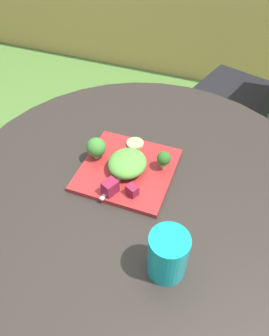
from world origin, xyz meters
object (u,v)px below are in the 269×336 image
at_px(patio_chair, 260,87).
at_px(salad_plate, 127,170).
at_px(fork, 121,177).
at_px(drinking_glass, 168,256).

distance_m(patio_chair, salad_plate, 1.01).
bearing_deg(patio_chair, salad_plate, -109.59).
distance_m(patio_chair, fork, 1.05).
xyz_separation_m(patio_chair, drinking_glass, (-0.14, -1.18, 0.26)).
bearing_deg(salad_plate, drinking_glass, -52.82).
xyz_separation_m(patio_chair, fork, (-0.34, -0.97, 0.22)).
distance_m(drinking_glass, fork, 0.28).
bearing_deg(patio_chair, fork, -109.07).
xyz_separation_m(salad_plate, drinking_glass, (0.19, -0.25, 0.05)).
distance_m(patio_chair, drinking_glass, 1.21).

